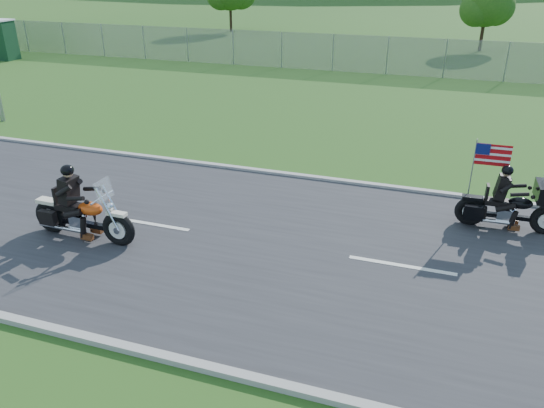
% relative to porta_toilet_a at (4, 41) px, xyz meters
% --- Properties ---
extents(ground, '(420.00, 420.00, 0.00)m').
position_rel_porta_toilet_a_xyz_m(ground, '(22.00, -17.00, -1.15)').
color(ground, '#1D4515').
rests_on(ground, ground).
extents(road, '(120.00, 8.00, 0.04)m').
position_rel_porta_toilet_a_xyz_m(road, '(22.00, -17.00, -1.13)').
color(road, '#28282B').
rests_on(road, ground).
extents(curb_north, '(120.00, 0.18, 0.12)m').
position_rel_porta_toilet_a_xyz_m(curb_north, '(22.00, -12.95, -1.10)').
color(curb_north, '#9E9B93').
rests_on(curb_north, ground).
extents(curb_south, '(120.00, 0.18, 0.12)m').
position_rel_porta_toilet_a_xyz_m(curb_south, '(22.00, -21.05, -1.10)').
color(curb_south, '#9E9B93').
rests_on(curb_south, ground).
extents(fence, '(60.00, 0.03, 2.00)m').
position_rel_porta_toilet_a_xyz_m(fence, '(17.00, 3.00, -0.15)').
color(fence, gray).
rests_on(fence, ground).
extents(porta_toilet_a, '(1.10, 1.10, 2.30)m').
position_rel_porta_toilet_a_xyz_m(porta_toilet_a, '(0.00, 0.00, 0.00)').
color(porta_toilet_a, '#10351B').
rests_on(porta_toilet_a, ground).
extents(tree_fence_near, '(3.52, 3.28, 4.75)m').
position_rel_porta_toilet_a_xyz_m(tree_fence_near, '(28.04, 13.04, 1.82)').
color(tree_fence_near, '#382316').
rests_on(tree_fence_near, ground).
extents(motorcycle_lead, '(2.65, 0.66, 1.79)m').
position_rel_porta_toilet_a_xyz_m(motorcycle_lead, '(18.98, -18.04, -0.59)').
color(motorcycle_lead, black).
rests_on(motorcycle_lead, ground).
extents(motorcycle_follow, '(2.38, 0.78, 1.99)m').
position_rel_porta_toilet_a_xyz_m(motorcycle_follow, '(28.12, -14.51, -0.60)').
color(motorcycle_follow, black).
rests_on(motorcycle_follow, ground).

